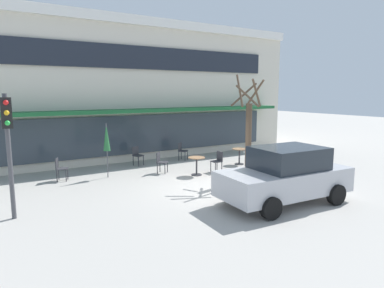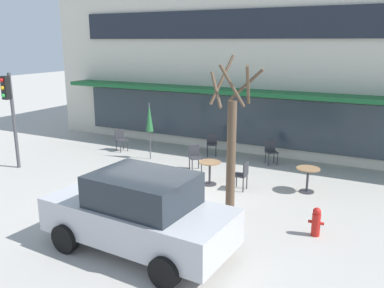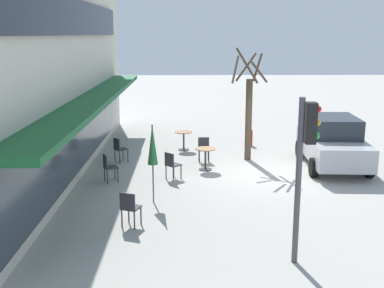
{
  "view_description": "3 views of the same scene",
  "coord_description": "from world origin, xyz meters",
  "views": [
    {
      "loc": [
        -6.89,
        -9.85,
        3.44
      ],
      "look_at": [
        0.62,
        2.34,
        1.25
      ],
      "focal_mm": 32.0,
      "sensor_mm": 36.0,
      "label": 1
    },
    {
      "loc": [
        5.71,
        -9.25,
        4.47
      ],
      "look_at": [
        -0.62,
        2.97,
        0.95
      ],
      "focal_mm": 38.0,
      "sensor_mm": 36.0,
      "label": 2
    },
    {
      "loc": [
        -15.39,
        2.57,
        4.56
      ],
      "look_at": [
        0.12,
        2.36,
        1.02
      ],
      "focal_mm": 45.0,
      "sensor_mm": 36.0,
      "label": 3
    }
  ],
  "objects": [
    {
      "name": "fire_hydrant",
      "position": [
        4.27,
        -0.13,
        0.35
      ],
      "size": [
        0.36,
        0.2,
        0.71
      ],
      "color": "red",
      "rests_on": "ground"
    },
    {
      "name": "street_tree",
      "position": [
        1.93,
        0.28,
        1.86
      ],
      "size": [
        1.34,
        1.35,
        4.11
      ],
      "color": "brown",
      "rests_on": "ground"
    },
    {
      "name": "cafe_chair_1",
      "position": [
        -0.53,
        3.02,
        0.53
      ],
      "size": [
        0.57,
        0.57,
        0.89
      ],
      "color": "#333338",
      "rests_on": "ground"
    },
    {
      "name": "cafe_chair_3",
      "position": [
        -0.78,
        5.0,
        0.53
      ],
      "size": [
        0.53,
        0.53,
        0.89
      ],
      "color": "#333338",
      "rests_on": "ground"
    },
    {
      "name": "traffic_light_pole",
      "position": [
        -6.34,
        0.25,
        2.3
      ],
      "size": [
        0.26,
        0.44,
        3.4
      ],
      "color": "#47474C",
      "rests_on": "ground"
    },
    {
      "name": "ground_plane",
      "position": [
        0.0,
        0.0,
        0.0
      ],
      "size": [
        80.0,
        80.0,
        0.0
      ],
      "primitive_type": "plane",
      "color": "#ADA8A0"
    },
    {
      "name": "cafe_table_near_wall",
      "position": [
        3.47,
        2.65,
        0.52
      ],
      "size": [
        0.7,
        0.7,
        0.76
      ],
      "color": "#333338",
      "rests_on": "ground"
    },
    {
      "name": "patio_umbrella_green_folded",
      "position": [
        -2.7,
        3.47,
        1.63
      ],
      "size": [
        0.28,
        0.28,
        2.2
      ],
      "color": "#4C4C51",
      "rests_on": "ground"
    },
    {
      "name": "cafe_chair_4",
      "position": [
        -4.45,
        3.92,
        0.53
      ],
      "size": [
        0.52,
        0.52,
        0.89
      ],
      "color": "#333338",
      "rests_on": "ground"
    },
    {
      "name": "cafe_chair_0",
      "position": [
        1.66,
        1.91,
        0.53
      ],
      "size": [
        0.41,
        0.41,
        0.89
      ],
      "color": "#333338",
      "rests_on": "ground"
    },
    {
      "name": "cafe_chair_2",
      "position": [
        1.64,
        4.98,
        0.53
      ],
      "size": [
        0.56,
        0.56,
        0.89
      ],
      "color": "#333338",
      "rests_on": "ground"
    },
    {
      "name": "building_facade",
      "position": [
        0.0,
        9.96,
        3.53
      ],
      "size": [
        18.7,
        9.1,
        7.06
      ],
      "color": "beige",
      "rests_on": "ground"
    },
    {
      "name": "cafe_table_streetside",
      "position": [
        0.57,
        1.89,
        0.52
      ],
      "size": [
        0.7,
        0.7,
        0.76
      ],
      "color": "#333338",
      "rests_on": "ground"
    },
    {
      "name": "parked_sedan",
      "position": [
        0.98,
        -2.58,
        0.88
      ],
      "size": [
        4.29,
        2.2,
        1.76
      ],
      "color": "#B7B7BC",
      "rests_on": "ground"
    }
  ]
}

